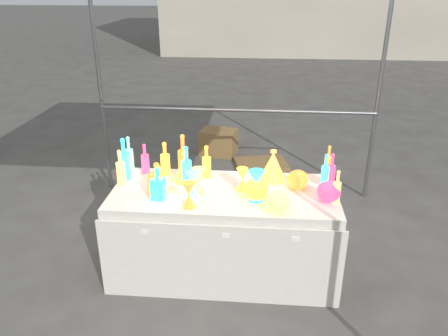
# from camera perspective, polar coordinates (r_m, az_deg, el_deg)

# --- Properties ---
(ground) EXTENTS (80.00, 80.00, 0.00)m
(ground) POSITION_cam_1_polar(r_m,az_deg,el_deg) (3.89, 0.00, -12.93)
(ground) COLOR #605E59
(ground) RESTS_ON ground
(display_table) EXTENTS (1.84, 0.83, 0.75)m
(display_table) POSITION_cam_1_polar(r_m,az_deg,el_deg) (3.68, -0.01, -8.32)
(display_table) COLOR silver
(display_table) RESTS_ON ground
(cardboard_box_closed) EXTENTS (0.55, 0.45, 0.36)m
(cardboard_box_closed) POSITION_cam_1_polar(r_m,az_deg,el_deg) (6.22, -0.71, 3.40)
(cardboard_box_closed) COLOR olive
(cardboard_box_closed) RESTS_ON ground
(cardboard_box_flat) EXTENTS (0.77, 0.62, 0.06)m
(cardboard_box_flat) POSITION_cam_1_polar(r_m,az_deg,el_deg) (5.87, 4.88, 0.51)
(cardboard_box_flat) COLOR olive
(cardboard_box_flat) RESTS_ON ground
(bottle_0) EXTENTS (0.08, 0.08, 0.31)m
(bottle_0) POSITION_cam_1_polar(r_m,az_deg,el_deg) (3.74, -7.70, 1.16)
(bottle_0) COLOR red
(bottle_0) RESTS_ON display_table
(bottle_1) EXTENTS (0.11, 0.11, 0.37)m
(bottle_1) POSITION_cam_1_polar(r_m,az_deg,el_deg) (3.73, -12.91, 1.18)
(bottle_1) COLOR #1C971B
(bottle_1) RESTS_ON display_table
(bottle_2) EXTENTS (0.10, 0.10, 0.40)m
(bottle_2) POSITION_cam_1_polar(r_m,az_deg,el_deg) (3.66, -5.37, 1.47)
(bottle_2) COLOR #FBAF1A
(bottle_2) RESTS_ON display_table
(bottle_3) EXTENTS (0.07, 0.07, 0.27)m
(bottle_3) POSITION_cam_1_polar(r_m,az_deg,el_deg) (3.84, -10.28, 1.24)
(bottle_3) COLOR #2039BB
(bottle_3) RESTS_ON display_table
(bottle_4) EXTENTS (0.08, 0.08, 0.31)m
(bottle_4) POSITION_cam_1_polar(r_m,az_deg,el_deg) (3.64, -13.37, 0.08)
(bottle_4) COLOR #168E6D
(bottle_4) RESTS_ON display_table
(bottle_5) EXTENTS (0.07, 0.07, 0.33)m
(bottle_5) POSITION_cam_1_polar(r_m,az_deg,el_deg) (3.86, -12.29, 1.73)
(bottle_5) COLOR #C12678
(bottle_5) RESTS_ON display_table
(bottle_6) EXTENTS (0.08, 0.08, 0.29)m
(bottle_6) POSITION_cam_1_polar(r_m,az_deg,el_deg) (3.69, -2.30, 0.86)
(bottle_6) COLOR red
(bottle_6) RESTS_ON display_table
(bottle_7) EXTENTS (0.11, 0.11, 0.34)m
(bottle_7) POSITION_cam_1_polar(r_m,az_deg,el_deg) (3.54, -4.91, 0.25)
(bottle_7) COLOR #1C971B
(bottle_7) RESTS_ON display_table
(decanter_0) EXTENTS (0.12, 0.12, 0.26)m
(decanter_0) POSITION_cam_1_polar(r_m,az_deg,el_deg) (3.40, -8.45, -1.71)
(decanter_0) COLOR red
(decanter_0) RESTS_ON display_table
(decanter_1) EXTENTS (0.14, 0.14, 0.28)m
(decanter_1) POSITION_cam_1_polar(r_m,az_deg,el_deg) (3.42, -8.72, -1.41)
(decanter_1) COLOR #FBAF1A
(decanter_1) RESTS_ON display_table
(decanter_2) EXTENTS (0.11, 0.11, 0.26)m
(decanter_2) POSITION_cam_1_polar(r_m,az_deg,el_deg) (3.37, -8.62, -1.98)
(decanter_2) COLOR #1C971B
(decanter_2) RESTS_ON display_table
(hourglass_0) EXTENTS (0.10, 0.10, 0.20)m
(hourglass_0) POSITION_cam_1_polar(r_m,az_deg,el_deg) (3.23, -4.64, -3.53)
(hourglass_0) COLOR #FBAF1A
(hourglass_0) RESTS_ON display_table
(hourglass_2) EXTENTS (0.12, 0.12, 0.22)m
(hourglass_2) POSITION_cam_1_polar(r_m,az_deg,el_deg) (3.41, -3.32, -1.75)
(hourglass_2) COLOR #168E6D
(hourglass_2) RESTS_ON display_table
(hourglass_3) EXTENTS (0.12, 0.12, 0.22)m
(hourglass_3) POSITION_cam_1_polar(r_m,az_deg,el_deg) (3.35, -4.05, -2.22)
(hourglass_3) COLOR #C12678
(hourglass_3) RESTS_ON display_table
(hourglass_4) EXTENTS (0.09, 0.09, 0.19)m
(hourglass_4) POSITION_cam_1_polar(r_m,az_deg,el_deg) (3.48, 2.39, -1.48)
(hourglass_4) COLOR red
(hourglass_4) RESTS_ON display_table
(hourglass_5) EXTENTS (0.16, 0.16, 0.25)m
(hourglass_5) POSITION_cam_1_polar(r_m,az_deg,el_deg) (3.31, 4.22, -2.32)
(hourglass_5) COLOR #1C971B
(hourglass_5) RESTS_ON display_table
(globe_0) EXTENTS (0.23, 0.23, 0.15)m
(globe_0) POSITION_cam_1_polar(r_m,az_deg,el_deg) (3.34, 4.20, -2.96)
(globe_0) COLOR red
(globe_0) RESTS_ON display_table
(globe_1) EXTENTS (0.23, 0.23, 0.14)m
(globe_1) POSITION_cam_1_polar(r_m,az_deg,el_deg) (3.19, 7.04, -4.53)
(globe_1) COLOR #168E6D
(globe_1) RESTS_ON display_table
(globe_2) EXTENTS (0.20, 0.20, 0.14)m
(globe_2) POSITION_cam_1_polar(r_m,az_deg,el_deg) (3.56, 9.61, -1.63)
(globe_2) COLOR #FBAF1A
(globe_2) RESTS_ON display_table
(globe_3) EXTENTS (0.24, 0.24, 0.15)m
(globe_3) POSITION_cam_1_polar(r_m,az_deg,el_deg) (3.40, 13.50, -3.19)
(globe_3) COLOR #2039BB
(globe_3) RESTS_ON display_table
(lampshade_0) EXTENTS (0.25, 0.25, 0.25)m
(lampshade_0) POSITION_cam_1_polar(r_m,az_deg,el_deg) (3.64, -5.01, 0.17)
(lampshade_0) COLOR #F6FF35
(lampshade_0) RESTS_ON display_table
(lampshade_1) EXTENTS (0.27, 0.27, 0.27)m
(lampshade_1) POSITION_cam_1_polar(r_m,az_deg,el_deg) (3.66, 6.41, 0.37)
(lampshade_1) COLOR #F6FF35
(lampshade_1) RESTS_ON display_table
(bottle_8) EXTENTS (0.07, 0.07, 0.29)m
(bottle_8) POSITION_cam_1_polar(r_m,az_deg,el_deg) (3.61, 13.08, -0.33)
(bottle_8) COLOR #1C971B
(bottle_8) RESTS_ON display_table
(bottle_9) EXTENTS (0.08, 0.08, 0.28)m
(bottle_9) POSITION_cam_1_polar(r_m,az_deg,el_deg) (3.80, 13.46, 0.87)
(bottle_9) COLOR #FBAF1A
(bottle_9) RESTS_ON display_table
(bottle_10) EXTENTS (0.09, 0.09, 0.29)m
(bottle_10) POSITION_cam_1_polar(r_m,az_deg,el_deg) (3.63, 13.86, -0.27)
(bottle_10) COLOR #2039BB
(bottle_10) RESTS_ON display_table
(bottle_11) EXTENTS (0.08, 0.08, 0.27)m
(bottle_11) POSITION_cam_1_polar(r_m,az_deg,el_deg) (3.36, 14.53, -2.42)
(bottle_11) COLOR #168E6D
(bottle_11) RESTS_ON display_table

